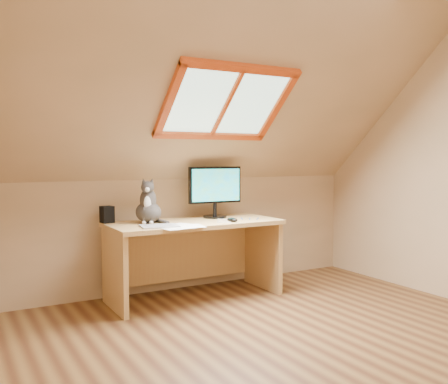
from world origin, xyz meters
TOP-DOWN VIEW (x-y plane):
  - ground at (0.00, 0.00)m, footprint 3.50×3.50m
  - room_shell at (0.00, -0.09)m, footprint 3.52×3.52m
  - desk at (-0.12, 1.44)m, footprint 1.44×0.63m
  - monitor at (0.15, 1.49)m, footprint 0.49×0.21m
  - cat at (-0.50, 1.46)m, footprint 0.29×0.31m
  - desk_speaker at (-0.79, 1.63)m, footprint 0.11×0.11m
  - graphics_tablet at (-0.50, 1.19)m, footprint 0.31×0.25m
  - mouse at (0.14, 1.18)m, footprint 0.09×0.12m
  - papers at (-0.29, 1.12)m, footprint 0.35×0.30m
  - cables at (0.24, 1.26)m, footprint 0.51×0.26m

SIDE VIEW (x-z plane):
  - ground at x=0.00m, z-range 0.00..0.00m
  - desk at x=-0.12m, z-range 0.12..0.78m
  - papers at x=-0.29m, z-range 0.66..0.66m
  - cables at x=0.24m, z-range 0.66..0.67m
  - graphics_tablet at x=-0.50m, z-range 0.66..0.67m
  - mouse at x=0.14m, z-range 0.66..0.69m
  - desk_speaker at x=-0.79m, z-range 0.66..0.80m
  - cat at x=-0.50m, z-range 0.60..0.98m
  - monitor at x=0.15m, z-range 0.69..1.15m
  - room_shell at x=0.00m, z-range 0.23..2.64m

